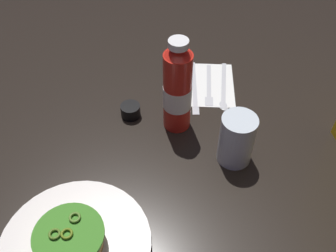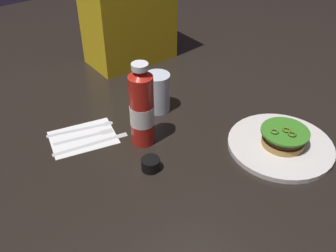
% 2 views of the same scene
% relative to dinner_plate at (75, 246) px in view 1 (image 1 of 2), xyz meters
% --- Properties ---
extents(ground_plane, '(3.00, 3.00, 0.00)m').
position_rel_dinner_plate_xyz_m(ground_plane, '(-0.15, 0.16, -0.01)').
color(ground_plane, black).
extents(dinner_plate, '(0.30, 0.30, 0.01)m').
position_rel_dinner_plate_xyz_m(dinner_plate, '(0.00, 0.00, 0.00)').
color(dinner_plate, silver).
rests_on(dinner_plate, ground_plane).
extents(burger_sandwich, '(0.13, 0.13, 0.05)m').
position_rel_dinner_plate_xyz_m(burger_sandwich, '(0.00, -0.00, 0.03)').
color(burger_sandwich, '#B78946').
rests_on(burger_sandwich, dinner_plate).
extents(ketchup_bottle, '(0.07, 0.07, 0.25)m').
position_rel_dinner_plate_xyz_m(ketchup_bottle, '(-0.30, 0.26, 0.11)').
color(ketchup_bottle, red).
rests_on(ketchup_bottle, ground_plane).
extents(water_glass, '(0.08, 0.08, 0.13)m').
position_rel_dinner_plate_xyz_m(water_glass, '(-0.16, 0.37, 0.06)').
color(water_glass, silver).
rests_on(water_glass, ground_plane).
extents(condiment_cup, '(0.05, 0.05, 0.03)m').
position_rel_dinner_plate_xyz_m(condiment_cup, '(-0.35, 0.15, 0.01)').
color(condiment_cup, black).
rests_on(condiment_cup, ground_plane).
extents(napkin, '(0.21, 0.18, 0.00)m').
position_rel_dinner_plate_xyz_m(napkin, '(-0.43, 0.38, -0.01)').
color(napkin, white).
rests_on(napkin, ground_plane).
extents(butter_knife, '(0.22, 0.06, 0.00)m').
position_rel_dinner_plate_xyz_m(butter_knife, '(-0.41, 0.33, -0.00)').
color(butter_knife, silver).
rests_on(butter_knife, napkin).
extents(fork_utensil, '(0.18, 0.06, 0.00)m').
position_rel_dinner_plate_xyz_m(fork_utensil, '(-0.41, 0.37, -0.00)').
color(fork_utensil, silver).
rests_on(fork_utensil, napkin).
extents(spoon_utensil, '(0.20, 0.07, 0.00)m').
position_rel_dinner_plate_xyz_m(spoon_utensil, '(-0.39, 0.41, -0.00)').
color(spoon_utensil, silver).
rests_on(spoon_utensil, napkin).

